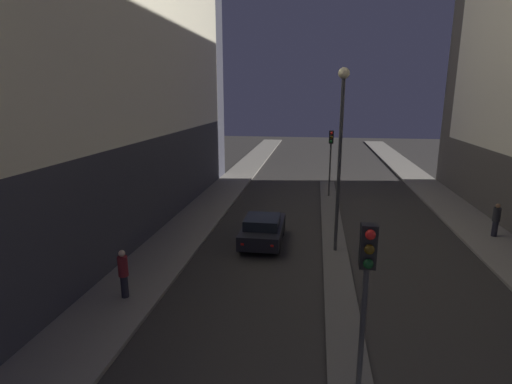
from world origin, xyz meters
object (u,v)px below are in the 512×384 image
object	(u,v)px
car_left_lane	(263,229)
pedestrian_on_left_sidewalk	(123,272)
street_lamp	(341,134)
pedestrian_on_right_sidewalk	(496,219)
traffic_light_near	(366,284)
traffic_light_mid	(331,149)

from	to	relation	value
car_left_lane	pedestrian_on_left_sidewalk	xyz separation A→B (m)	(-4.18, -6.35, 0.35)
street_lamp	pedestrian_on_right_sidewalk	size ratio (longest dim) A/B	4.76
pedestrian_on_right_sidewalk	traffic_light_near	bearing A→B (deg)	-121.29
traffic_light_near	traffic_light_mid	world-z (taller)	same
traffic_light_mid	pedestrian_on_right_sidewalk	world-z (taller)	traffic_light_mid
traffic_light_mid	street_lamp	distance (m)	10.62
traffic_light_mid	car_left_lane	distance (m)	10.75
street_lamp	pedestrian_on_left_sidewalk	bearing A→B (deg)	-143.56
car_left_lane	traffic_light_near	bearing A→B (deg)	-72.31
traffic_light_mid	car_left_lane	bearing A→B (deg)	-109.83
street_lamp	pedestrian_on_left_sidewalk	world-z (taller)	street_lamp
traffic_light_near	pedestrian_on_left_sidewalk	bearing A→B (deg)	148.68
pedestrian_on_left_sidewalk	pedestrian_on_right_sidewalk	size ratio (longest dim) A/B	1.04
car_left_lane	pedestrian_on_left_sidewalk	size ratio (longest dim) A/B	2.30
street_lamp	car_left_lane	distance (m)	6.02
street_lamp	car_left_lane	bearing A→B (deg)	169.37
street_lamp	car_left_lane	size ratio (longest dim) A/B	2.00
traffic_light_mid	pedestrian_on_left_sidewalk	world-z (taller)	traffic_light_mid
car_left_lane	pedestrian_on_right_sidewalk	size ratio (longest dim) A/B	2.38
traffic_light_near	street_lamp	distance (m)	10.57
traffic_light_mid	traffic_light_near	bearing A→B (deg)	-90.00
street_lamp	pedestrian_on_right_sidewalk	distance (m)	9.87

